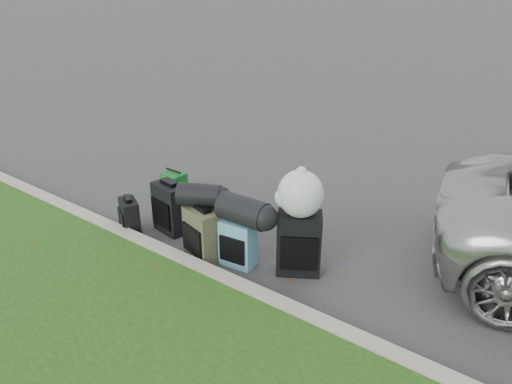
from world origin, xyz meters
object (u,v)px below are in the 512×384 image
Objects in this scene: tote_green at (174,185)px; suitcase_small_black at (130,216)px; tote_navy at (215,215)px; suitcase_large_black_left at (171,208)px; suitcase_teal at (238,243)px; suitcase_large_black_right at (299,243)px; suitcase_olive at (203,234)px.

suitcase_small_black is at bearing -71.51° from tote_green.
suitcase_small_black is 1.16m from tote_green.
suitcase_small_black reaches higher than tote_navy.
tote_green is (-0.74, 0.77, -0.14)m from suitcase_large_black_left.
tote_navy is at bearing 140.14° from suitcase_teal.
suitcase_large_black_left is 0.58m from tote_navy.
suitcase_large_black_right reaches higher than tote_navy.
suitcase_olive is (0.77, -0.23, -0.02)m from suitcase_large_black_left.
suitcase_large_black_right is (1.81, 0.18, 0.04)m from suitcase_large_black_left.
tote_navy is at bearing 55.34° from suitcase_large_black_left.
suitcase_teal is at bearing 3.74° from suitcase_large_black_left.
suitcase_small_black is at bearing 161.29° from suitcase_large_black_right.
suitcase_teal is at bearing 30.73° from suitcase_olive.
suitcase_teal is 0.95m from tote_navy.
suitcase_olive is 1.81m from tote_green.
tote_green is at bearing 138.75° from tote_navy.
suitcase_large_black_left is at bearing 153.75° from suitcase_large_black_right.
suitcase_large_black_right reaches higher than suitcase_teal.
suitcase_large_black_left is 1.08m from tote_green.
suitcase_olive is at bearing -32.00° from tote_green.
suitcase_teal is (1.58, 0.23, 0.06)m from suitcase_small_black.
tote_navy is (-0.80, 0.51, -0.10)m from suitcase_teal.
tote_navy is (-1.42, 0.22, -0.19)m from suitcase_large_black_right.
suitcase_large_black_right reaches higher than suitcase_small_black.
suitcase_olive is 0.43m from suitcase_teal.
suitcase_teal is 0.77× the size of suitcase_large_black_right.
suitcase_olive is 1.12m from suitcase_large_black_right.
suitcase_teal is 1.51× the size of tote_green.
tote_navy is (0.38, 0.40, -0.15)m from suitcase_large_black_left.
tote_green is (-0.34, 1.11, -0.04)m from suitcase_small_black.
tote_navy is at bearing 139.16° from suitcase_large_black_right.
suitcase_large_black_right is 2.10× the size of tote_navy.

